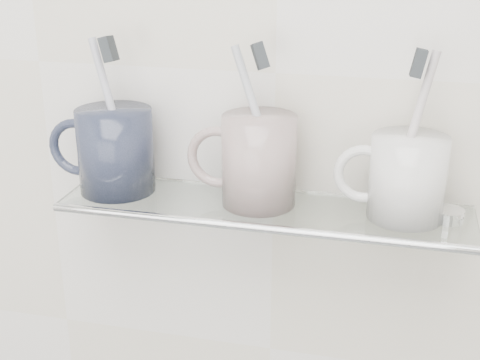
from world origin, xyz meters
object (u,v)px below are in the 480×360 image
(mug_left, at_px, (116,151))
(mug_right, at_px, (408,178))
(shelf_glass, at_px, (264,208))
(mug_center, at_px, (259,161))

(mug_left, height_order, mug_right, mug_left)
(shelf_glass, distance_m, mug_left, 0.20)
(mug_right, bearing_deg, mug_left, 178.37)
(mug_left, distance_m, mug_right, 0.36)
(shelf_glass, distance_m, mug_center, 0.06)
(shelf_glass, relative_size, mug_right, 5.09)
(mug_right, bearing_deg, mug_center, 178.37)
(mug_left, xyz_separation_m, mug_center, (0.18, 0.00, 0.00))
(shelf_glass, height_order, mug_right, mug_right)
(mug_center, bearing_deg, mug_right, -7.45)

